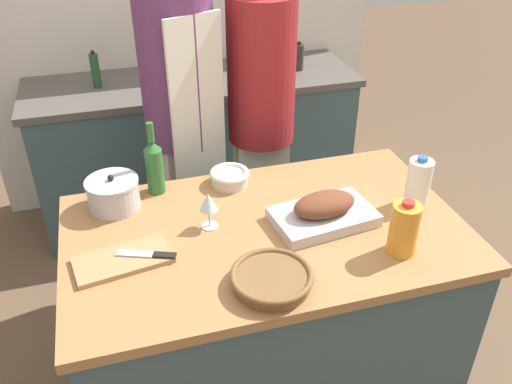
{
  "coord_description": "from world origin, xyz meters",
  "views": [
    {
      "loc": [
        -0.48,
        -1.52,
        2.06
      ],
      "look_at": [
        0.0,
        0.13,
        0.95
      ],
      "focal_mm": 38.0,
      "sensor_mm": 36.0,
      "label": 1
    }
  ],
  "objects_px": {
    "wine_bottle_green": "(154,165)",
    "person_cook_guest": "(261,113)",
    "cutting_board": "(123,260)",
    "condiment_bottle_short": "(95,70)",
    "wine_glass_left": "(208,203)",
    "mixing_bowl": "(230,177)",
    "roasting_pan": "(324,212)",
    "juice_jug": "(404,229)",
    "condiment_bottle_tall": "(298,57)",
    "wicker_basket": "(272,278)",
    "milk_jug": "(418,182)",
    "stock_pot": "(113,194)",
    "knife_chef": "(148,254)",
    "person_cook_aproned": "(181,112)"
  },
  "relations": [
    {
      "from": "wicker_basket",
      "to": "condiment_bottle_short",
      "type": "distance_m",
      "value": 1.85
    },
    {
      "from": "knife_chef",
      "to": "person_cook_guest",
      "type": "distance_m",
      "value": 1.07
    },
    {
      "from": "roasting_pan",
      "to": "knife_chef",
      "type": "relative_size",
      "value": 1.98
    },
    {
      "from": "roasting_pan",
      "to": "juice_jug",
      "type": "distance_m",
      "value": 0.31
    },
    {
      "from": "cutting_board",
      "to": "mixing_bowl",
      "type": "height_order",
      "value": "mixing_bowl"
    },
    {
      "from": "wine_bottle_green",
      "to": "wine_glass_left",
      "type": "bearing_deg",
      "value": -62.39
    },
    {
      "from": "cutting_board",
      "to": "wine_bottle_green",
      "type": "height_order",
      "value": "wine_bottle_green"
    },
    {
      "from": "milk_jug",
      "to": "person_cook_aproned",
      "type": "xyz_separation_m",
      "value": [
        -0.78,
        0.8,
        0.04
      ]
    },
    {
      "from": "wine_glass_left",
      "to": "milk_jug",
      "type": "bearing_deg",
      "value": -5.16
    },
    {
      "from": "person_cook_aproned",
      "to": "person_cook_guest",
      "type": "relative_size",
      "value": 1.06
    },
    {
      "from": "knife_chef",
      "to": "condiment_bottle_tall",
      "type": "xyz_separation_m",
      "value": [
        1.07,
        1.49,
        0.09
      ]
    },
    {
      "from": "condiment_bottle_short",
      "to": "wine_bottle_green",
      "type": "bearing_deg",
      "value": -80.77
    },
    {
      "from": "stock_pot",
      "to": "mixing_bowl",
      "type": "bearing_deg",
      "value": 5.02
    },
    {
      "from": "stock_pot",
      "to": "knife_chef",
      "type": "bearing_deg",
      "value": -76.02
    },
    {
      "from": "knife_chef",
      "to": "person_cook_guest",
      "type": "height_order",
      "value": "person_cook_guest"
    },
    {
      "from": "wine_bottle_green",
      "to": "person_cook_aproned",
      "type": "relative_size",
      "value": 0.17
    },
    {
      "from": "roasting_pan",
      "to": "milk_jug",
      "type": "xyz_separation_m",
      "value": [
        0.39,
        0.02,
        0.05
      ]
    },
    {
      "from": "cutting_board",
      "to": "stock_pot",
      "type": "distance_m",
      "value": 0.35
    },
    {
      "from": "wine_glass_left",
      "to": "condiment_bottle_short",
      "type": "distance_m",
      "value": 1.46
    },
    {
      "from": "wicker_basket",
      "to": "mixing_bowl",
      "type": "xyz_separation_m",
      "value": [
        0.02,
        0.63,
        0.0
      ]
    },
    {
      "from": "wine_glass_left",
      "to": "person_cook_guest",
      "type": "bearing_deg",
      "value": 60.32
    },
    {
      "from": "juice_jug",
      "to": "knife_chef",
      "type": "height_order",
      "value": "juice_jug"
    },
    {
      "from": "mixing_bowl",
      "to": "wine_glass_left",
      "type": "xyz_separation_m",
      "value": [
        -0.14,
        -0.27,
        0.07
      ]
    },
    {
      "from": "juice_jug",
      "to": "milk_jug",
      "type": "distance_m",
      "value": 0.32
    },
    {
      "from": "stock_pot",
      "to": "person_cook_guest",
      "type": "xyz_separation_m",
      "value": [
        0.74,
        0.5,
        0.02
      ]
    },
    {
      "from": "roasting_pan",
      "to": "condiment_bottle_short",
      "type": "height_order",
      "value": "condiment_bottle_short"
    },
    {
      "from": "wine_bottle_green",
      "to": "knife_chef",
      "type": "relative_size",
      "value": 1.51
    },
    {
      "from": "mixing_bowl",
      "to": "cutting_board",
      "type": "bearing_deg",
      "value": -140.41
    },
    {
      "from": "person_cook_guest",
      "to": "knife_chef",
      "type": "bearing_deg",
      "value": -122.56
    },
    {
      "from": "milk_jug",
      "to": "condiment_bottle_short",
      "type": "bearing_deg",
      "value": 127.44
    },
    {
      "from": "condiment_bottle_short",
      "to": "cutting_board",
      "type": "bearing_deg",
      "value": -89.47
    },
    {
      "from": "wicker_basket",
      "to": "condiment_bottle_tall",
      "type": "distance_m",
      "value": 1.87
    },
    {
      "from": "wicker_basket",
      "to": "juice_jug",
      "type": "bearing_deg",
      "value": 4.91
    },
    {
      "from": "cutting_board",
      "to": "condiment_bottle_short",
      "type": "relative_size",
      "value": 1.65
    },
    {
      "from": "roasting_pan",
      "to": "person_cook_guest",
      "type": "height_order",
      "value": "person_cook_guest"
    },
    {
      "from": "wicker_basket",
      "to": "person_cook_guest",
      "type": "bearing_deg",
      "value": 75.16
    },
    {
      "from": "cutting_board",
      "to": "condiment_bottle_tall",
      "type": "relative_size",
      "value": 1.99
    },
    {
      "from": "milk_jug",
      "to": "condiment_bottle_short",
      "type": "relative_size",
      "value": 1.0
    },
    {
      "from": "cutting_board",
      "to": "person_cook_guest",
      "type": "height_order",
      "value": "person_cook_guest"
    },
    {
      "from": "stock_pot",
      "to": "condiment_bottle_tall",
      "type": "relative_size",
      "value": 1.18
    },
    {
      "from": "roasting_pan",
      "to": "condiment_bottle_tall",
      "type": "bearing_deg",
      "value": 73.78
    },
    {
      "from": "wicker_basket",
      "to": "condiment_bottle_short",
      "type": "relative_size",
      "value": 1.29
    },
    {
      "from": "person_cook_aproned",
      "to": "knife_chef",
      "type": "bearing_deg",
      "value": -127.58
    },
    {
      "from": "milk_jug",
      "to": "person_cook_aproned",
      "type": "bearing_deg",
      "value": 134.43
    },
    {
      "from": "wine_glass_left",
      "to": "roasting_pan",
      "type": "bearing_deg",
      "value": -12.18
    },
    {
      "from": "wine_bottle_green",
      "to": "person_cook_guest",
      "type": "xyz_separation_m",
      "value": [
        0.57,
        0.43,
        -0.03
      ]
    },
    {
      "from": "condiment_bottle_short",
      "to": "person_cook_guest",
      "type": "height_order",
      "value": "person_cook_guest"
    },
    {
      "from": "wicker_basket",
      "to": "milk_jug",
      "type": "bearing_deg",
      "value": 23.32
    },
    {
      "from": "cutting_board",
      "to": "milk_jug",
      "type": "xyz_separation_m",
      "value": [
        1.13,
        0.04,
        0.09
      ]
    },
    {
      "from": "mixing_bowl",
      "to": "wine_glass_left",
      "type": "height_order",
      "value": "wine_glass_left"
    }
  ]
}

